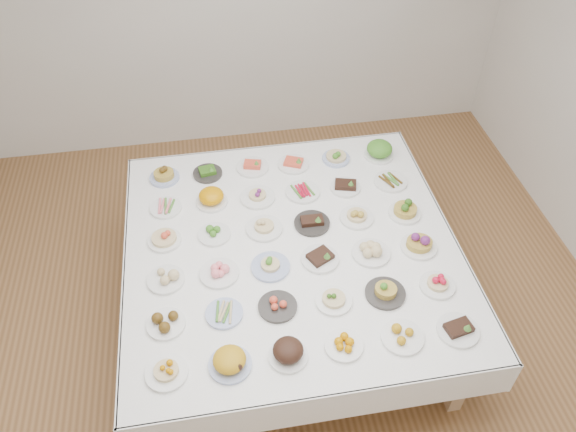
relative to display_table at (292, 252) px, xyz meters
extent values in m
plane|color=olive|center=(-0.07, -0.17, -0.68)|extent=(5.00, 5.00, 0.00)
cube|color=silver|center=(-0.07, 2.33, 0.72)|extent=(5.00, 0.02, 2.80)
cube|color=white|center=(0.00, 0.00, 0.04)|extent=(2.21, 2.21, 0.06)
cube|color=white|center=(0.00, 1.11, -0.07)|extent=(2.23, 0.02, 0.28)
cube|color=white|center=(0.00, -1.11, -0.07)|extent=(2.23, 0.01, 0.28)
cube|color=white|center=(1.11, 0.00, -0.07)|extent=(0.02, 2.23, 0.28)
cube|color=white|center=(-1.11, 0.00, -0.07)|extent=(0.02, 2.23, 0.28)
cube|color=tan|center=(-0.93, -0.93, -0.34)|extent=(0.09, 0.09, 0.69)
cube|color=tan|center=(0.93, -0.93, -0.34)|extent=(0.09, 0.09, 0.69)
cube|color=tan|center=(-0.93, 0.93, -0.34)|extent=(0.09, 0.09, 0.69)
cube|color=tan|center=(0.93, 0.93, -0.34)|extent=(0.09, 0.09, 0.69)
cylinder|color=white|center=(-0.84, -0.83, 0.07)|extent=(0.23, 0.23, 0.02)
cylinder|color=#4C66B2|center=(-0.49, -0.84, 0.07)|extent=(0.24, 0.24, 0.02)
cylinder|color=white|center=(-0.17, -0.84, 0.07)|extent=(0.22, 0.22, 0.02)
cylinder|color=white|center=(0.16, -0.83, 0.07)|extent=(0.22, 0.22, 0.02)
cylinder|color=white|center=(0.50, -0.83, 0.07)|extent=(0.25, 0.25, 0.02)
cylinder|color=white|center=(0.84, -0.84, 0.07)|extent=(0.24, 0.24, 0.02)
cylinder|color=white|center=(-0.84, -0.51, 0.07)|extent=(0.23, 0.23, 0.02)
cylinder|color=#4C66B2|center=(-0.50, -0.49, 0.07)|extent=(0.22, 0.22, 0.02)
cylinder|color=#2B2926|center=(-0.17, -0.49, 0.07)|extent=(0.23, 0.23, 0.02)
cylinder|color=white|center=(0.17, -0.51, 0.07)|extent=(0.22, 0.22, 0.02)
cylinder|color=#2B2926|center=(0.50, -0.51, 0.07)|extent=(0.25, 0.25, 0.02)
cylinder|color=white|center=(0.84, -0.50, 0.07)|extent=(0.22, 0.22, 0.02)
cylinder|color=white|center=(-0.84, -0.17, 0.07)|extent=(0.23, 0.23, 0.02)
cylinder|color=white|center=(-0.50, -0.17, 0.07)|extent=(0.25, 0.25, 0.02)
cylinder|color=#4C66B2|center=(-0.17, -0.18, 0.07)|extent=(0.25, 0.25, 0.02)
cylinder|color=white|center=(0.16, -0.16, 0.07)|extent=(0.25, 0.25, 0.02)
cylinder|color=white|center=(0.50, -0.17, 0.07)|extent=(0.25, 0.25, 0.02)
cylinder|color=white|center=(0.83, -0.17, 0.07)|extent=(0.24, 0.24, 0.02)
cylinder|color=white|center=(-0.84, 0.18, 0.07)|extent=(0.22, 0.22, 0.02)
cylinder|color=white|center=(-0.50, 0.17, 0.07)|extent=(0.22, 0.22, 0.02)
cylinder|color=white|center=(-0.16, 0.17, 0.07)|extent=(0.25, 0.25, 0.02)
cylinder|color=#2B2926|center=(0.17, 0.17, 0.07)|extent=(0.25, 0.25, 0.02)
cylinder|color=white|center=(0.49, 0.17, 0.07)|extent=(0.23, 0.23, 0.02)
cylinder|color=white|center=(0.84, 0.16, 0.07)|extent=(0.23, 0.23, 0.02)
cylinder|color=white|center=(-0.83, 0.50, 0.07)|extent=(0.22, 0.22, 0.02)
cylinder|color=white|center=(-0.50, 0.51, 0.07)|extent=(0.22, 0.22, 0.02)
cylinder|color=white|center=(-0.17, 0.50, 0.07)|extent=(0.25, 0.25, 0.02)
cylinder|color=white|center=(0.17, 0.50, 0.07)|extent=(0.25, 0.25, 0.02)
cylinder|color=white|center=(0.49, 0.50, 0.07)|extent=(0.22, 0.22, 0.02)
cylinder|color=white|center=(0.84, 0.50, 0.07)|extent=(0.24, 0.24, 0.02)
cylinder|color=#4C66B2|center=(-0.83, 0.83, 0.07)|extent=(0.22, 0.22, 0.02)
cylinder|color=#2B2926|center=(-0.51, 0.83, 0.07)|extent=(0.22, 0.22, 0.02)
cylinder|color=white|center=(-0.16, 0.84, 0.07)|extent=(0.24, 0.24, 0.02)
cylinder|color=white|center=(0.16, 0.83, 0.07)|extent=(0.24, 0.24, 0.02)
cylinder|color=#4C66B2|center=(0.50, 0.84, 0.07)|extent=(0.21, 0.21, 0.02)
cylinder|color=white|center=(0.84, 0.83, 0.07)|extent=(0.23, 0.23, 0.02)
camera|label=1|loc=(-0.45, -2.51, 2.85)|focal=35.00mm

